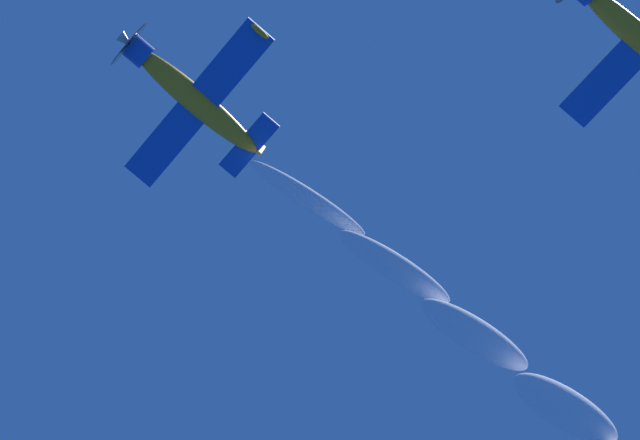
% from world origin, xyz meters
% --- Properties ---
extents(airplane_lead, '(8.57, 8.24, 3.42)m').
position_xyz_m(airplane_lead, '(-1.01, 3.22, 65.64)').
color(airplane_lead, orange).
extents(airplane_left_wingman, '(8.57, 8.24, 3.06)m').
position_xyz_m(airplane_left_wingman, '(20.07, 4.59, 66.04)').
color(airplane_left_wingman, orange).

